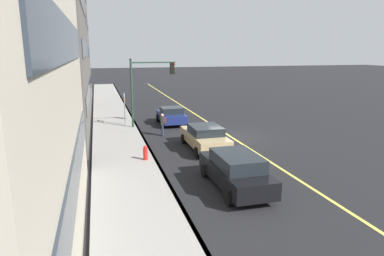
% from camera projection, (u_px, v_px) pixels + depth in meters
% --- Properties ---
extents(ground, '(200.00, 200.00, 0.00)m').
position_uv_depth(ground, '(230.00, 136.00, 24.05)').
color(ground, black).
extents(sidewalk_slab, '(80.00, 3.38, 0.15)m').
position_uv_depth(sidewalk_slab, '(120.00, 143.00, 22.07)').
color(sidewalk_slab, gray).
rests_on(sidewalk_slab, ground).
extents(curb_edge, '(80.00, 0.16, 0.15)m').
position_uv_depth(curb_edge, '(145.00, 141.00, 22.49)').
color(curb_edge, slate).
rests_on(curb_edge, ground).
extents(lane_stripe_center, '(80.00, 0.16, 0.01)m').
position_uv_depth(lane_stripe_center, '(230.00, 136.00, 24.05)').
color(lane_stripe_center, '#D8CC4C').
rests_on(lane_stripe_center, ground).
extents(building_glass_right, '(12.02, 13.80, 17.92)m').
position_uv_depth(building_glass_right, '(22.00, 21.00, 37.62)').
color(building_glass_right, '#56514C').
rests_on(building_glass_right, ground).
extents(car_tan, '(4.71, 2.07, 1.47)m').
position_uv_depth(car_tan, '(205.00, 137.00, 20.82)').
color(car_tan, tan).
rests_on(car_tan, ground).
extents(car_navy, '(3.85, 2.02, 1.40)m').
position_uv_depth(car_navy, '(171.00, 115.00, 27.92)').
color(car_navy, navy).
rests_on(car_navy, ground).
extents(car_black, '(4.77, 1.99, 1.59)m').
position_uv_depth(car_black, '(236.00, 170.00, 14.84)').
color(car_black, black).
rests_on(car_black, ground).
extents(pedestrian_with_backpack, '(0.39, 0.39, 1.58)m').
position_uv_depth(pedestrian_with_backpack, '(163.00, 123.00, 24.04)').
color(pedestrian_with_backpack, '#262D4C').
rests_on(pedestrian_with_backpack, ground).
extents(traffic_light_mast, '(0.28, 3.46, 5.30)m').
position_uv_depth(traffic_light_mast, '(149.00, 81.00, 25.92)').
color(traffic_light_mast, '#1E3823').
rests_on(traffic_light_mast, ground).
extents(street_sign_post, '(0.60, 0.08, 2.66)m').
position_uv_depth(street_sign_post, '(125.00, 107.00, 26.88)').
color(street_sign_post, slate).
rests_on(street_sign_post, ground).
extents(fire_hydrant, '(0.24, 0.24, 0.94)m').
position_uv_depth(fire_hydrant, '(145.00, 154.00, 18.36)').
color(fire_hydrant, red).
rests_on(fire_hydrant, ground).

